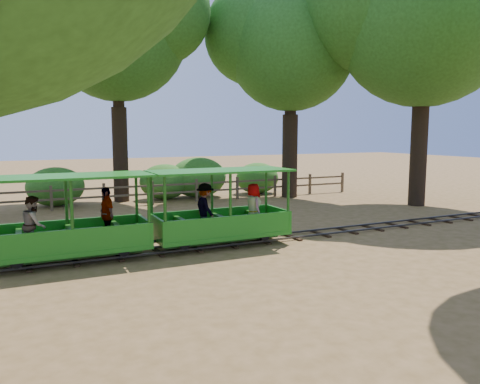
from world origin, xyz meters
name	(u,v)px	position (x,y,z in m)	size (l,w,h in m)	color
ground	(261,241)	(0.00, 0.00, 0.00)	(90.00, 90.00, 0.00)	#A17145
track	(261,239)	(0.00, 0.00, 0.07)	(22.00, 1.00, 0.10)	#3F3D3A
carriage_front	(70,228)	(-5.08, -0.02, 0.84)	(3.78, 1.54, 1.96)	#1D781A
carriage_rear	(222,215)	(-1.21, 0.00, 0.85)	(3.78, 1.54, 1.96)	#1D781A
oak_nc	(115,22)	(-2.03, 9.58, 7.72)	(7.63, 6.71, 10.47)	#2D2116
oak_ne	(290,40)	(5.47, 7.58, 7.27)	(7.42, 6.53, 9.95)	#2D2116
oak_e	(423,8)	(8.96, 3.10, 8.03)	(8.98, 7.91, 11.25)	#2D2116
fence	(175,190)	(0.00, 8.00, 0.58)	(18.10, 0.10, 1.00)	brown
shrub_west	(56,187)	(-4.74, 9.30, 0.81)	(2.34, 1.80, 1.62)	#2D6B1E
shrub_mid_w	(198,177)	(1.56, 9.30, 0.94)	(2.72, 2.10, 1.89)	#2D6B1E
shrub_mid_e	(165,182)	(-0.07, 9.30, 0.80)	(2.33, 1.79, 1.61)	#2D6B1E
shrub_east	(257,178)	(4.72, 9.30, 0.77)	(2.23, 1.72, 1.54)	#2D6B1E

